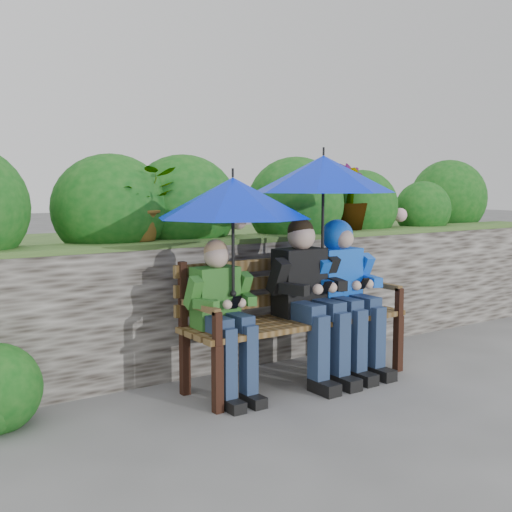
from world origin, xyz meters
TOP-DOWN VIEW (x-y plane):
  - ground at (0.00, 0.00)m, footprint 60.00×60.00m
  - garden_backdrop at (-0.08, 1.58)m, footprint 8.01×2.88m
  - park_bench at (0.32, 0.11)m, footprint 1.76×0.51m
  - boy_left at (-0.32, 0.03)m, footprint 0.46×0.53m
  - boy_middle at (0.41, 0.02)m, footprint 0.55×0.64m
  - boy_right at (0.79, 0.03)m, footprint 0.53×0.65m
  - umbrella_left at (-0.25, 0.01)m, footprint 1.04×1.04m
  - umbrella_right at (0.58, 0.06)m, footprint 1.06×1.06m

SIDE VIEW (x-z plane):
  - ground at x=0.00m, z-range 0.00..0.00m
  - park_bench at x=0.32m, z-range 0.06..0.99m
  - boy_left at x=-0.32m, z-range 0.07..1.16m
  - garden_backdrop at x=-0.08m, z-range -0.29..1.59m
  - boy_middle at x=0.41m, z-range 0.06..1.27m
  - boy_right at x=0.79m, z-range 0.11..1.29m
  - umbrella_left at x=-0.25m, z-range 0.93..1.79m
  - umbrella_right at x=0.58m, z-range 1.02..2.03m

